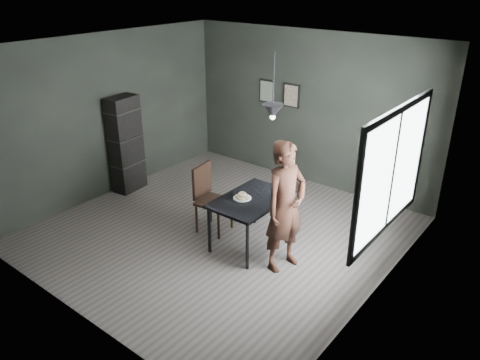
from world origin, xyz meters
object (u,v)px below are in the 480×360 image
Objects in this scene: white_plate at (242,199)px; wood_chair at (209,194)px; woman at (285,207)px; pendant_lamp at (273,111)px; shelf_unit at (126,144)px; cafe_table at (252,203)px.

white_plate is 0.22× the size of wood_chair.
woman is (0.77, -0.07, 0.14)m from white_plate.
pendant_lamp reaches higher than white_plate.
wood_chair is at bearing 176.05° from white_plate.
cafe_table is at bearing -9.34° from shelf_unit.
wood_chair is 1.79m from pendant_lamp.
woman is at bearing -5.13° from white_plate.
woman reaches higher than cafe_table.
wood_chair is 2.16m from shelf_unit.
wood_chair reaches higher than white_plate.
wood_chair is (-0.78, -0.05, -0.07)m from cafe_table.
woman is 1.04× the size of shelf_unit.
shelf_unit reaches higher than wood_chair.
shelf_unit is 2.01× the size of pendant_lamp.
wood_chair is 1.22× the size of pendant_lamp.
pendant_lamp is (3.17, -0.04, 1.18)m from shelf_unit.
shelf_unit is at bearing 177.22° from cafe_table.
white_plate reaches higher than cafe_table.
white_plate is at bearing -135.47° from cafe_table.
woman reaches higher than wood_chair.
woman is at bearing -32.09° from pendant_lamp.
pendant_lamp is at bearing 70.76° from woman.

